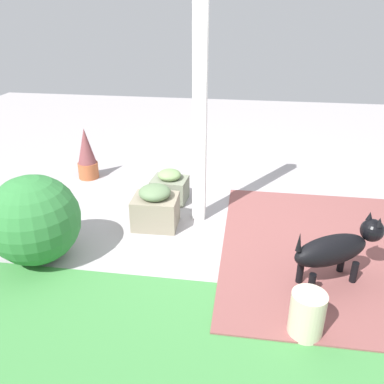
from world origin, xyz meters
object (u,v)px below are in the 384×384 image
at_px(stone_planter_nearest, 170,187).
at_px(terracotta_pot_spiky, 87,155).
at_px(round_shrub, 34,220).
at_px(dog, 337,248).
at_px(stone_planter_near, 155,207).
at_px(porch_pillar, 200,110).
at_px(ceramic_urn, 307,314).

distance_m(stone_planter_nearest, terracotta_pot_spiky, 1.31).
distance_m(round_shrub, dog, 2.56).
xyz_separation_m(stone_planter_near, round_shrub, (0.90, 0.74, 0.19)).
relative_size(round_shrub, dog, 1.02).
distance_m(porch_pillar, round_shrub, 1.82).
bearing_deg(porch_pillar, stone_planter_nearest, -42.78).
relative_size(stone_planter_near, round_shrub, 0.58).
bearing_deg(porch_pillar, ceramic_urn, 121.38).
bearing_deg(terracotta_pot_spiky, porch_pillar, 151.43).
bearing_deg(dog, ceramic_urn, 65.74).
height_order(terracotta_pot_spiky, dog, terracotta_pot_spiky).
bearing_deg(stone_planter_near, terracotta_pot_spiky, -43.40).
distance_m(porch_pillar, dog, 1.77).
relative_size(stone_planter_near, terracotta_pot_spiky, 0.68).
distance_m(terracotta_pot_spiky, dog, 3.36).
bearing_deg(round_shrub, stone_planter_near, -140.70).
height_order(porch_pillar, stone_planter_nearest, porch_pillar).
relative_size(terracotta_pot_spiky, dog, 0.86).
height_order(dog, ceramic_urn, dog).
bearing_deg(terracotta_pot_spiky, stone_planter_near, 136.60).
bearing_deg(round_shrub, porch_pillar, -143.45).
height_order(stone_planter_nearest, terracotta_pot_spiky, terracotta_pot_spiky).
height_order(stone_planter_nearest, stone_planter_near, stone_planter_near).
bearing_deg(terracotta_pot_spiky, dog, 147.45).
bearing_deg(round_shrub, stone_planter_nearest, -124.65).
xyz_separation_m(stone_planter_nearest, stone_planter_near, (0.03, 0.61, 0.04)).
xyz_separation_m(stone_planter_near, dog, (-1.66, 0.70, 0.12)).
xyz_separation_m(stone_planter_nearest, terracotta_pot_spiky, (1.20, -0.50, 0.15)).
bearing_deg(stone_planter_near, round_shrub, 39.30).
bearing_deg(dog, round_shrub, 0.86).
distance_m(round_shrub, terracotta_pot_spiky, 1.87).
bearing_deg(porch_pillar, terracotta_pot_spiky, -28.57).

